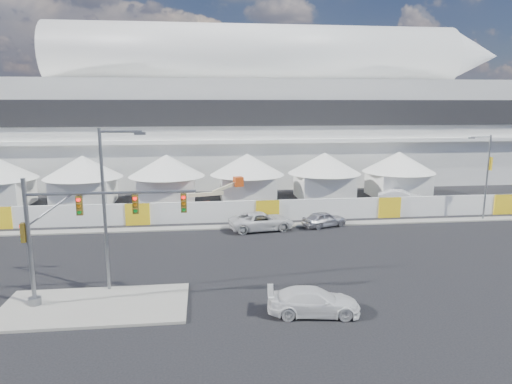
{
  "coord_description": "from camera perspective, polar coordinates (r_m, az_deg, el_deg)",
  "views": [
    {
      "loc": [
        0.06,
        -27.11,
        10.96
      ],
      "look_at": [
        4.39,
        10.0,
        3.69
      ],
      "focal_mm": 32.0,
      "sensor_mm": 36.0,
      "label": 1
    }
  ],
  "objects": [
    {
      "name": "pickup_curb",
      "position": [
        40.14,
        0.7,
        -3.66
      ],
      "size": [
        3.46,
        6.04,
        1.59
      ],
      "primitive_type": "imported",
      "rotation": [
        0.0,
        0.0,
        1.72
      ],
      "color": "silver",
      "rests_on": "ground"
    },
    {
      "name": "hoarding_fence",
      "position": [
        43.19,
        1.43,
        -2.33
      ],
      "size": [
        70.0,
        0.25,
        2.0
      ],
      "primitive_type": "cube",
      "color": "white",
      "rests_on": "ground"
    },
    {
      "name": "traffic_mast",
      "position": [
        26.53,
        -22.47,
        -4.93
      ],
      "size": [
        9.24,
        0.68,
        7.0
      ],
      "color": "slate",
      "rests_on": "median_island"
    },
    {
      "name": "sedan_silver",
      "position": [
        41.71,
        8.52,
        -3.36
      ],
      "size": [
        2.9,
        4.38,
        1.39
      ],
      "primitive_type": "imported",
      "rotation": [
        0.0,
        0.0,
        1.91
      ],
      "color": "#B5B5BA",
      "rests_on": "ground"
    },
    {
      "name": "streetlight_median",
      "position": [
        27.4,
        -18.0,
        -0.84
      ],
      "size": [
        2.62,
        0.26,
        9.47
      ],
      "color": "slate",
      "rests_on": "median_island"
    },
    {
      "name": "stadium",
      "position": [
        69.17,
        0.54,
        9.76
      ],
      "size": [
        80.0,
        24.8,
        21.98
      ],
      "color": "silver",
      "rests_on": "ground"
    },
    {
      "name": "boom_lift",
      "position": [
        46.19,
        -6.88,
        -1.59
      ],
      "size": [
        7.13,
        2.42,
        3.52
      ],
      "rotation": [
        0.0,
        0.0,
        0.26
      ],
      "color": "#C94512",
      "rests_on": "ground"
    },
    {
      "name": "median_island",
      "position": [
        27.13,
        -19.49,
        -13.31
      ],
      "size": [
        10.0,
        5.0,
        0.15
      ],
      "primitive_type": "cube",
      "color": "gray",
      "rests_on": "ground"
    },
    {
      "name": "far_curb",
      "position": [
        45.66,
        19.5,
        -3.45
      ],
      "size": [
        80.0,
        1.2,
        0.12
      ],
      "primitive_type": "cube",
      "color": "gray",
      "rests_on": "ground"
    },
    {
      "name": "streetlight_curb",
      "position": [
        48.0,
        26.79,
        2.34
      ],
      "size": [
        2.4,
        0.54,
        8.1
      ],
      "color": "gray",
      "rests_on": "ground"
    },
    {
      "name": "pickup_near",
      "position": [
        24.88,
        7.21,
        -13.41
      ],
      "size": [
        2.57,
        5.08,
        1.41
      ],
      "primitive_type": "imported",
      "rotation": [
        0.0,
        0.0,
        1.45
      ],
      "color": "white",
      "rests_on": "ground"
    },
    {
      "name": "lot_car_a",
      "position": [
        52.63,
        17.65,
        -0.64
      ],
      "size": [
        3.41,
        5.15,
        1.6
      ],
      "primitive_type": "imported",
      "rotation": [
        0.0,
        0.0,
        1.18
      ],
      "color": "white",
      "rests_on": "ground"
    },
    {
      "name": "ground",
      "position": [
        29.24,
        -6.4,
        -11.08
      ],
      "size": [
        160.0,
        160.0,
        0.0
      ],
      "primitive_type": "plane",
      "color": "black",
      "rests_on": "ground"
    },
    {
      "name": "tent_row",
      "position": [
        51.7,
        -6.09,
        2.26
      ],
      "size": [
        53.4,
        8.4,
        5.4
      ],
      "color": "white",
      "rests_on": "ground"
    }
  ]
}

